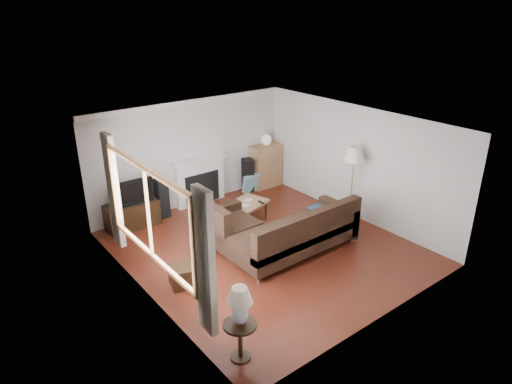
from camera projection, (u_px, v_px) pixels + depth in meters
room at (266, 190)px, 8.51m from camera, size 5.10×5.60×2.54m
window at (148, 214)px, 6.86m from camera, size 0.12×2.74×1.54m
curtain_near at (205, 264)px, 5.84m from camera, size 0.10×0.35×2.10m
curtain_far at (114, 191)px, 8.05m from camera, size 0.10×0.35×2.10m
fireplace at (200, 181)px, 10.78m from camera, size 1.40×0.26×1.15m
tv_stand at (132, 215)px, 9.74m from camera, size 1.10×0.50×0.55m
television at (129, 191)px, 9.53m from camera, size 0.96×0.13×0.55m
speaker_left at (162, 198)px, 10.16m from camera, size 0.25×0.30×0.88m
speaker_right at (248, 175)px, 11.53m from camera, size 0.30×0.33×0.85m
bookshelf at (266, 166)px, 11.79m from camera, size 0.81×0.39×1.11m
globe_lamp at (266, 140)px, 11.52m from camera, size 0.27×0.27×0.27m
sectional_sofa at (295, 231)px, 8.69m from camera, size 2.81×2.05×0.91m
coffee_table at (243, 214)px, 9.88m from camera, size 1.31×0.95×0.46m
footstool at (183, 276)px, 7.78m from camera, size 0.52×0.52×0.35m
floor_lamp at (352, 185)px, 9.76m from camera, size 0.52×0.52×1.72m
side_table at (240, 341)px, 6.13m from camera, size 0.46×0.46×0.57m
table_lamp at (240, 306)px, 5.91m from camera, size 0.34×0.34×0.55m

